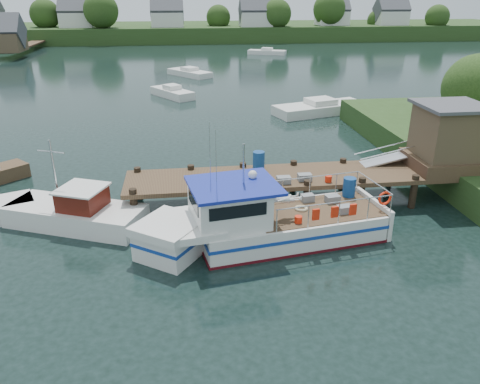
{
  "coord_description": "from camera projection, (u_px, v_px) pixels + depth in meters",
  "views": [
    {
      "loc": [
        -3.33,
        -19.68,
        9.18
      ],
      "look_at": [
        -1.0,
        -1.5,
        1.3
      ],
      "focal_mm": 35.0,
      "sensor_mm": 36.0,
      "label": 1
    }
  ],
  "objects": [
    {
      "name": "lobster_boat",
      "position": [
        260.0,
        222.0,
        18.23
      ],
      "size": [
        10.36,
        4.34,
        4.93
      ],
      "rotation": [
        0.0,
        0.0,
        0.16
      ],
      "color": "silver",
      "rests_on": "ground"
    },
    {
      "name": "work_boat",
      "position": [
        69.0,
        212.0,
        19.8
      ],
      "size": [
        6.91,
        4.3,
        3.72
      ],
      "rotation": [
        0.0,
        0.0,
        -0.4
      ],
      "color": "silver",
      "rests_on": "ground"
    },
    {
      "name": "moored_far",
      "position": [
        267.0,
        52.0,
        74.01
      ],
      "size": [
        6.23,
        4.09,
        1.01
      ],
      "rotation": [
        0.0,
        0.0,
        -0.13
      ],
      "color": "silver",
      "rests_on": "ground"
    },
    {
      "name": "ground_plane",
      "position": [
        257.0,
        204.0,
        21.95
      ],
      "size": [
        160.0,
        160.0,
        0.0
      ],
      "primitive_type": "plane",
      "color": "black"
    },
    {
      "name": "moored_c",
      "position": [
        320.0,
        108.0,
        38.08
      ],
      "size": [
        8.13,
        4.77,
        1.22
      ],
      "rotation": [
        0.0,
        0.0,
        0.12
      ],
      "color": "silver",
      "rests_on": "ground"
    },
    {
      "name": "dock",
      "position": [
        395.0,
        153.0,
        21.84
      ],
      "size": [
        16.6,
        3.0,
        4.78
      ],
      "color": "#4C3724",
      "rests_on": "ground"
    },
    {
      "name": "far_shore",
      "position": [
        193.0,
        29.0,
        96.18
      ],
      "size": [
        140.0,
        42.55,
        9.22
      ],
      "color": "#29441B",
      "rests_on": "ground"
    },
    {
      "name": "moored_d",
      "position": [
        190.0,
        73.0,
        55.0
      ],
      "size": [
        5.31,
        6.07,
        1.03
      ],
      "rotation": [
        0.0,
        0.0,
        0.13
      ],
      "color": "silver",
      "rests_on": "ground"
    },
    {
      "name": "moored_b",
      "position": [
        172.0,
        92.0,
        44.03
      ],
      "size": [
        4.27,
        5.32,
        1.15
      ],
      "rotation": [
        0.0,
        0.0,
        -0.39
      ],
      "color": "silver",
      "rests_on": "ground"
    }
  ]
}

